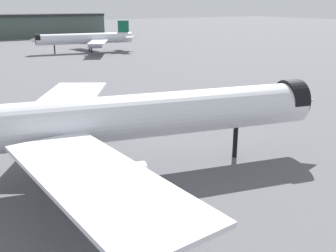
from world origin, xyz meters
TOP-DOWN VIEW (x-y plane):
  - ground at (0.00, 0.00)m, footprint 900.00×900.00m
  - airliner_near_gate at (1.94, 1.84)m, footprint 59.38×53.40m
  - airliner_far_taxiway at (42.41, 124.21)m, footprint 46.53×41.99m
  - service_truck_front at (8.95, 38.12)m, footprint 2.62×5.52m

SIDE VIEW (x-z plane):
  - ground at x=0.00m, z-range 0.00..0.00m
  - service_truck_front at x=8.95m, z-range 0.09..3.09m
  - airliner_far_taxiway at x=42.41m, z-range -0.78..12.35m
  - airliner_near_gate at x=1.94m, z-range -0.95..15.03m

